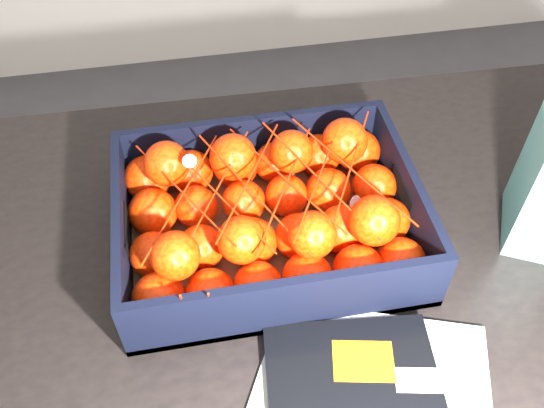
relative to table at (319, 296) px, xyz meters
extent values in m
cube|color=black|center=(0.00, 0.00, 0.08)|extent=(1.22, 0.83, 0.04)
cylinder|color=black|center=(-0.55, 0.35, -0.30)|extent=(0.06, 0.06, 0.71)
cylinder|color=black|center=(0.55, 0.35, -0.30)|extent=(0.06, 0.06, 0.71)
cube|color=orange|center=(0.01, -0.17, 0.12)|extent=(0.08, 0.07, 0.00)
cube|color=white|center=(0.07, -0.21, 0.12)|extent=(0.06, 0.04, 0.00)
cube|color=olive|center=(-0.07, 0.05, 0.10)|extent=(0.42, 0.32, 0.01)
cube|color=black|center=(-0.07, 0.21, 0.15)|extent=(0.42, 0.01, 0.11)
cube|color=black|center=(-0.07, -0.10, 0.15)|extent=(0.42, 0.01, 0.11)
cube|color=black|center=(-0.28, 0.05, 0.15)|extent=(0.01, 0.29, 0.11)
cube|color=black|center=(0.13, 0.05, 0.15)|extent=(0.01, 0.29, 0.11)
sphere|color=#FB2A05|center=(-0.23, -0.06, 0.15)|extent=(0.07, 0.07, 0.07)
sphere|color=#FB2A05|center=(-0.24, 0.02, 0.15)|extent=(0.06, 0.06, 0.06)
sphere|color=#FB2A05|center=(-0.23, 0.09, 0.15)|extent=(0.07, 0.07, 0.07)
sphere|color=#FB2A05|center=(-0.24, 0.16, 0.15)|extent=(0.07, 0.07, 0.07)
sphere|color=#FB2A05|center=(-0.17, -0.06, 0.15)|extent=(0.07, 0.07, 0.07)
sphere|color=#FB2A05|center=(-0.17, 0.02, 0.15)|extent=(0.06, 0.06, 0.06)
sphere|color=#FB2A05|center=(-0.17, 0.09, 0.15)|extent=(0.06, 0.06, 0.06)
sphere|color=#FB2A05|center=(-0.17, 0.17, 0.15)|extent=(0.07, 0.07, 0.07)
sphere|color=#FB2A05|center=(-0.11, -0.06, 0.15)|extent=(0.07, 0.07, 0.07)
sphere|color=#FB2A05|center=(-0.10, 0.01, 0.15)|extent=(0.07, 0.07, 0.07)
sphere|color=#FB2A05|center=(-0.10, 0.09, 0.15)|extent=(0.06, 0.06, 0.06)
sphere|color=#FB2A05|center=(-0.10, 0.17, 0.15)|extent=(0.07, 0.07, 0.07)
sphere|color=#FB2A05|center=(-0.04, -0.06, 0.15)|extent=(0.07, 0.07, 0.07)
sphere|color=#FB2A05|center=(-0.04, 0.01, 0.15)|extent=(0.07, 0.07, 0.07)
sphere|color=#FB2A05|center=(-0.04, 0.09, 0.15)|extent=(0.06, 0.06, 0.06)
sphere|color=#FB2A05|center=(-0.04, 0.16, 0.15)|extent=(0.06, 0.06, 0.06)
sphere|color=#FB2A05|center=(0.03, -0.06, 0.15)|extent=(0.07, 0.07, 0.07)
sphere|color=#FB2A05|center=(0.03, 0.01, 0.15)|extent=(0.07, 0.07, 0.07)
sphere|color=#FB2A05|center=(0.03, 0.09, 0.15)|extent=(0.07, 0.07, 0.07)
sphere|color=#FB2A05|center=(0.03, 0.17, 0.15)|extent=(0.07, 0.07, 0.07)
sphere|color=#FB2A05|center=(0.09, -0.06, 0.15)|extent=(0.07, 0.07, 0.07)
sphere|color=#FB2A05|center=(0.10, 0.02, 0.15)|extent=(0.06, 0.06, 0.06)
sphere|color=#FB2A05|center=(0.10, 0.09, 0.15)|extent=(0.07, 0.07, 0.07)
sphere|color=#FB2A05|center=(0.09, 0.16, 0.15)|extent=(0.07, 0.07, 0.07)
sphere|color=#FB2A05|center=(-0.20, -0.03, 0.20)|extent=(0.06, 0.06, 0.06)
sphere|color=#FB2A05|center=(-0.21, 0.14, 0.20)|extent=(0.07, 0.07, 0.07)
sphere|color=#FB2A05|center=(-0.12, -0.02, 0.20)|extent=(0.06, 0.06, 0.06)
sphere|color=#FB2A05|center=(-0.11, 0.13, 0.20)|extent=(0.07, 0.07, 0.07)
sphere|color=#FB2A05|center=(-0.03, -0.03, 0.20)|extent=(0.06, 0.06, 0.06)
sphere|color=#FB2A05|center=(-0.02, 0.13, 0.20)|extent=(0.06, 0.06, 0.06)
sphere|color=#FB2A05|center=(0.06, -0.02, 0.20)|extent=(0.07, 0.07, 0.07)
sphere|color=#FB2A05|center=(0.06, 0.14, 0.20)|extent=(0.07, 0.07, 0.07)
cylinder|color=#BA1F07|center=(-0.19, 0.06, 0.21)|extent=(0.12, 0.22, 0.02)
cylinder|color=#BA1F07|center=(-0.14, 0.04, 0.22)|extent=(0.12, 0.22, 0.00)
cylinder|color=#BA1F07|center=(-0.10, 0.05, 0.21)|extent=(0.12, 0.22, 0.03)
cylinder|color=#BA1F07|center=(-0.05, 0.06, 0.22)|extent=(0.12, 0.22, 0.00)
cylinder|color=#BA1F07|center=(0.00, 0.05, 0.22)|extent=(0.12, 0.22, 0.03)
cylinder|color=#BA1F07|center=(0.04, 0.05, 0.22)|extent=(0.12, 0.22, 0.01)
cylinder|color=#BA1F07|center=(-0.19, 0.06, 0.21)|extent=(0.12, 0.22, 0.01)
cylinder|color=#BA1F07|center=(-0.14, 0.06, 0.21)|extent=(0.12, 0.22, 0.01)
cylinder|color=#BA1F07|center=(-0.10, 0.06, 0.22)|extent=(0.12, 0.22, 0.02)
cylinder|color=#BA1F07|center=(-0.05, 0.05, 0.21)|extent=(0.12, 0.22, 0.01)
cylinder|color=#BA1F07|center=(0.00, 0.05, 0.22)|extent=(0.12, 0.22, 0.02)
cylinder|color=#BA1F07|center=(0.04, 0.06, 0.21)|extent=(0.12, 0.22, 0.02)
cylinder|color=#BA1F07|center=(-0.20, -0.09, 0.18)|extent=(0.00, 0.03, 0.09)
cylinder|color=#BA1F07|center=(-0.17, -0.09, 0.18)|extent=(0.01, 0.04, 0.08)
camera|label=1|loc=(-0.16, -0.48, 0.79)|focal=38.70mm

